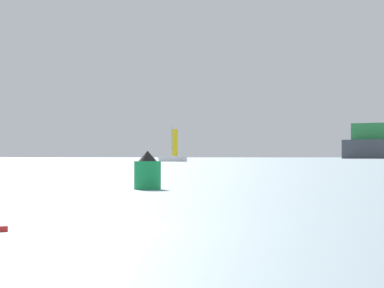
# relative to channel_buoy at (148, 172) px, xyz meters

# --- Properties ---
(ground_plane) EXTENTS (4000.00, 4000.00, 0.00)m
(ground_plane) POSITION_rel_channel_buoy_xyz_m (2.42, -20.81, -0.81)
(ground_plane) COLOR gray
(distant_headland) EXTENTS (847.89, 459.87, 22.52)m
(distant_headland) POSITION_rel_channel_buoy_xyz_m (-94.43, 1288.14, 10.45)
(distant_headland) COLOR #4C564C
(distant_headland) RESTS_ON ground_plane
(channel_buoy) EXTENTS (1.27, 1.27, 1.84)m
(channel_buoy) POSITION_rel_channel_buoy_xyz_m (0.00, 0.00, 0.00)
(channel_buoy) COLOR #19994C
(channel_buoy) RESTS_ON ground_plane
(small_sailboat) EXTENTS (9.01, 6.62, 10.47)m
(small_sailboat) POSITION_rel_channel_buoy_xyz_m (-35.97, 196.66, 0.16)
(small_sailboat) COLOR white
(small_sailboat) RESTS_ON ground_plane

